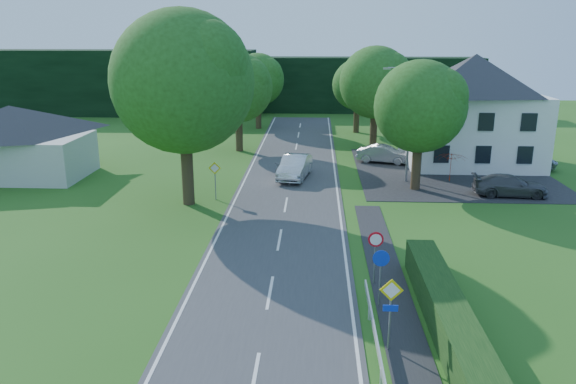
# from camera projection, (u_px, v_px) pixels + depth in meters

# --- Properties ---
(road) EXTENTS (7.00, 80.00, 0.04)m
(road) POSITION_uv_depth(u_px,v_px,m) (282.00, 227.00, 30.54)
(road) COLOR #3E3E40
(road) RESTS_ON ground
(parking_pad) EXTENTS (14.00, 16.00, 0.04)m
(parking_pad) POSITION_uv_depth(u_px,v_px,m) (450.00, 172.00, 42.43)
(parking_pad) COLOR black
(parking_pad) RESTS_ON ground
(line_edge_left) EXTENTS (0.12, 80.00, 0.01)m
(line_edge_left) POSITION_uv_depth(u_px,v_px,m) (223.00, 225.00, 30.69)
(line_edge_left) COLOR white
(line_edge_left) RESTS_ON road
(line_edge_right) EXTENTS (0.12, 80.00, 0.01)m
(line_edge_right) POSITION_uv_depth(u_px,v_px,m) (342.00, 227.00, 30.37)
(line_edge_right) COLOR white
(line_edge_right) RESTS_ON road
(line_centre) EXTENTS (0.12, 80.00, 0.01)m
(line_centre) POSITION_uv_depth(u_px,v_px,m) (282.00, 226.00, 30.53)
(line_centre) COLOR white
(line_centre) RESTS_ON road
(tree_main) EXTENTS (9.40, 9.40, 11.64)m
(tree_main) POSITION_uv_depth(u_px,v_px,m) (184.00, 110.00, 33.06)
(tree_main) COLOR #244B16
(tree_main) RESTS_ON ground
(tree_left_far) EXTENTS (7.00, 7.00, 8.58)m
(tree_left_far) POSITION_uv_depth(u_px,v_px,m) (238.00, 102.00, 48.79)
(tree_left_far) COLOR #244B16
(tree_left_far) RESTS_ON ground
(tree_right_far) EXTENTS (7.40, 7.40, 9.09)m
(tree_right_far) POSITION_uv_depth(u_px,v_px,m) (375.00, 98.00, 50.06)
(tree_right_far) COLOR #244B16
(tree_right_far) RESTS_ON ground
(tree_left_back) EXTENTS (6.60, 6.60, 8.07)m
(tree_left_back) POSITION_uv_depth(u_px,v_px,m) (258.00, 91.00, 60.35)
(tree_left_back) COLOR #244B16
(tree_left_back) RESTS_ON ground
(tree_right_back) EXTENTS (6.20, 6.20, 7.56)m
(tree_right_back) POSITION_uv_depth(u_px,v_px,m) (357.00, 96.00, 58.00)
(tree_right_back) COLOR #244B16
(tree_right_back) RESTS_ON ground
(tree_right_mid) EXTENTS (7.00, 7.00, 8.58)m
(tree_right_mid) POSITION_uv_depth(u_px,v_px,m) (419.00, 126.00, 36.62)
(tree_right_mid) COLOR #244B16
(tree_right_mid) RESTS_ON ground
(treeline_left) EXTENTS (44.00, 6.00, 8.00)m
(treeline_left) POSITION_uv_depth(u_px,v_px,m) (82.00, 82.00, 71.10)
(treeline_left) COLOR black
(treeline_left) RESTS_ON ground
(treeline_right) EXTENTS (30.00, 5.00, 7.00)m
(treeline_right) POSITION_uv_depth(u_px,v_px,m) (364.00, 85.00, 73.34)
(treeline_right) COLOR black
(treeline_right) RESTS_ON ground
(bungalow_left) EXTENTS (11.00, 6.50, 5.20)m
(bungalow_left) POSITION_uv_depth(u_px,v_px,m) (13.00, 140.00, 40.35)
(bungalow_left) COLOR #B7B7B3
(bungalow_left) RESTS_ON ground
(house_white) EXTENTS (10.60, 8.40, 8.60)m
(house_white) POSITION_uv_depth(u_px,v_px,m) (472.00, 109.00, 44.00)
(house_white) COLOR white
(house_white) RESTS_ON ground
(streetlight) EXTENTS (2.03, 0.18, 8.00)m
(streetlight) POSITION_uv_depth(u_px,v_px,m) (408.00, 119.00, 38.52)
(streetlight) COLOR gray
(streetlight) RESTS_ON ground
(sign_priority_right) EXTENTS (0.78, 0.09, 2.59)m
(sign_priority_right) POSITION_uv_depth(u_px,v_px,m) (391.00, 301.00, 18.30)
(sign_priority_right) COLOR gray
(sign_priority_right) RESTS_ON ground
(sign_roundabout) EXTENTS (0.64, 0.08, 2.37)m
(sign_roundabout) POSITION_uv_depth(u_px,v_px,m) (381.00, 267.00, 21.22)
(sign_roundabout) COLOR gray
(sign_roundabout) RESTS_ON ground
(sign_speed_limit) EXTENTS (0.64, 0.11, 2.37)m
(sign_speed_limit) POSITION_uv_depth(u_px,v_px,m) (376.00, 246.00, 23.10)
(sign_speed_limit) COLOR gray
(sign_speed_limit) RESTS_ON ground
(sign_priority_left) EXTENTS (0.78, 0.09, 2.44)m
(sign_priority_left) POSITION_uv_depth(u_px,v_px,m) (215.00, 173.00, 35.06)
(sign_priority_left) COLOR gray
(sign_priority_left) RESTS_ON ground
(moving_car) EXTENTS (2.53, 5.23, 1.65)m
(moving_car) POSITION_uv_depth(u_px,v_px,m) (295.00, 167.00, 40.38)
(moving_car) COLOR silver
(moving_car) RESTS_ON road
(motorcycle) EXTENTS (1.21, 1.73, 0.86)m
(motorcycle) POSITION_uv_depth(u_px,v_px,m) (281.00, 168.00, 41.70)
(motorcycle) COLOR black
(motorcycle) RESTS_ON road
(parked_car_silver_a) EXTENTS (4.53, 2.57, 1.41)m
(parked_car_silver_a) POSITION_uv_depth(u_px,v_px,m) (384.00, 154.00, 45.13)
(parked_car_silver_a) COLOR #A3A3A7
(parked_car_silver_a) RESTS_ON parking_pad
(parked_car_grey) EXTENTS (4.76, 2.19, 1.35)m
(parked_car_grey) POSITION_uv_depth(u_px,v_px,m) (510.00, 185.00, 36.08)
(parked_car_grey) COLOR #49494E
(parked_car_grey) RESTS_ON parking_pad
(parked_car_silver_b) EXTENTS (5.91, 3.18, 1.58)m
(parked_car_silver_b) POSITION_uv_depth(u_px,v_px,m) (519.00, 159.00, 42.91)
(parked_car_silver_b) COLOR #A8A9B0
(parked_car_silver_b) RESTS_ON parking_pad
(parasol) EXTENTS (2.64, 2.67, 2.05)m
(parasol) POSITION_uv_depth(u_px,v_px,m) (451.00, 167.00, 39.44)
(parasol) COLOR #AA2A0D
(parasol) RESTS_ON parking_pad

